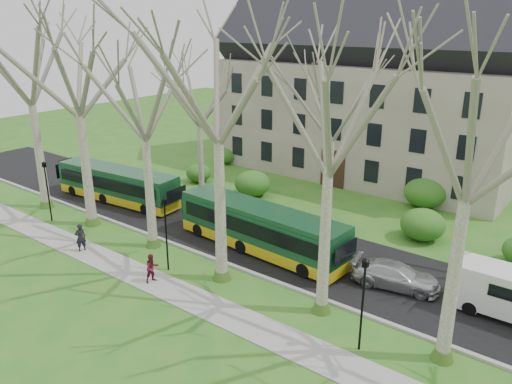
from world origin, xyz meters
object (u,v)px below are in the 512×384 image
(bus_follow, at_px, (261,228))
(sedan, at_px, (396,275))
(pedestrian_b, at_px, (152,268))
(bus_lead, at_px, (118,184))
(pedestrian_a, at_px, (81,238))

(bus_follow, height_order, sedan, bus_follow)
(sedan, relative_size, pedestrian_b, 2.83)
(bus_lead, relative_size, sedan, 2.38)
(pedestrian_a, bearing_deg, sedan, 130.01)
(pedestrian_a, height_order, pedestrian_b, pedestrian_a)
(bus_lead, bearing_deg, bus_follow, -6.54)
(bus_follow, relative_size, pedestrian_a, 6.60)
(bus_lead, bearing_deg, sedan, -4.13)
(pedestrian_a, relative_size, pedestrian_b, 1.09)
(bus_lead, distance_m, bus_follow, 14.16)
(bus_follow, relative_size, pedestrian_b, 7.17)
(bus_lead, xyz_separation_m, sedan, (22.57, 0.52, -0.70))
(bus_lead, distance_m, pedestrian_a, 8.96)
(sedan, xyz_separation_m, pedestrian_a, (-17.11, -7.61, 0.22))
(bus_follow, relative_size, sedan, 2.54)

